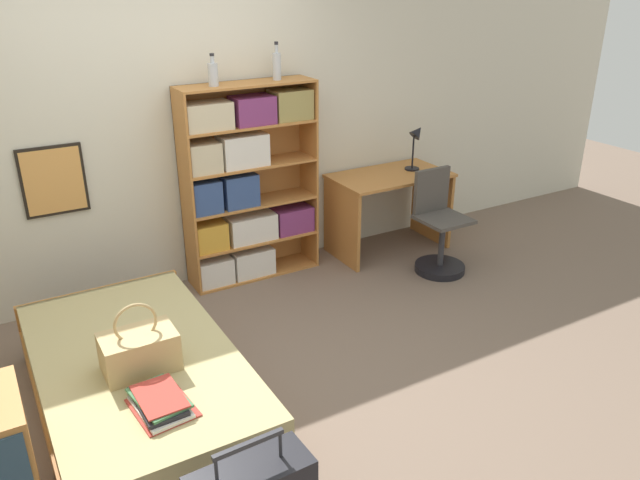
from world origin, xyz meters
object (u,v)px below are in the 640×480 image
(bookcase, at_px, (243,186))
(desk, at_px, (389,199))
(desk_chair, at_px, (439,238))
(bed, at_px, (139,383))
(book_stack_on_bed, at_px, (160,402))
(desk_lamp, at_px, (416,139))
(handbag, at_px, (139,351))
(bottle_brown, at_px, (277,65))
(bottle_green, at_px, (213,74))

(bookcase, distance_m, desk, 1.39)
(bookcase, relative_size, desk_chair, 1.84)
(bed, distance_m, book_stack_on_bed, 0.59)
(desk, height_order, desk_lamp, desk_lamp)
(desk_lamp, height_order, desk_chair, desk_lamp)
(bed, relative_size, book_stack_on_bed, 4.96)
(desk, distance_m, desk_lamp, 0.58)
(handbag, height_order, book_stack_on_bed, handbag)
(bookcase, bearing_deg, bottle_brown, 0.58)
(book_stack_on_bed, bearing_deg, bottle_brown, 49.21)
(bookcase, height_order, desk_lamp, bookcase)
(bottle_green, relative_size, desk_lamp, 0.56)
(book_stack_on_bed, distance_m, bottle_green, 2.48)
(desk, xyz_separation_m, desk_lamp, (0.28, 0.02, 0.50))
(bookcase, height_order, desk, bookcase)
(bottle_brown, relative_size, desk, 0.27)
(bottle_green, height_order, desk_lamp, bottle_green)
(bookcase, relative_size, bottle_green, 6.90)
(handbag, xyz_separation_m, bottle_green, (1.07, 1.47, 1.17))
(handbag, bearing_deg, bookcase, 49.64)
(bed, xyz_separation_m, bottle_brown, (1.59, 1.32, 1.51))
(desk_chair, bearing_deg, desk_lamp, 74.03)
(desk_lamp, bearing_deg, bottle_green, 176.40)
(bookcase, bearing_deg, bed, -133.62)
(bed, height_order, desk, desk)
(book_stack_on_bed, relative_size, bottle_green, 1.63)
(bottle_brown, bearing_deg, desk_chair, -32.35)
(handbag, relative_size, bottle_green, 1.72)
(bottle_green, bearing_deg, handbag, -126.06)
(bookcase, distance_m, bottle_green, 0.91)
(desk, bearing_deg, bottle_green, 175.15)
(handbag, height_order, bottle_green, bottle_green)
(bed, bearing_deg, handbag, -91.42)
(bottle_brown, bearing_deg, desk_lamp, -5.85)
(desk, bearing_deg, book_stack_on_bed, -146.82)
(desk_chair, bearing_deg, desk, 101.55)
(desk_chair, bearing_deg, handbag, -164.13)
(bottle_green, bearing_deg, bottle_brown, 2.00)
(handbag, bearing_deg, bottle_green, 53.94)
(handbag, height_order, desk_chair, desk_chair)
(book_stack_on_bed, relative_size, bookcase, 0.24)
(bed, height_order, desk_chair, desk_chair)
(bookcase, height_order, bottle_brown, bottle_brown)
(bed, distance_m, bottle_green, 2.25)
(bed, height_order, book_stack_on_bed, book_stack_on_bed)
(bottle_green, xyz_separation_m, bottle_brown, (0.52, 0.02, 0.02))
(bookcase, distance_m, desk_lamp, 1.65)
(desk, bearing_deg, bottle_brown, 171.64)
(bed, bearing_deg, desk_chair, 12.62)
(handbag, xyz_separation_m, desk, (2.61, 1.34, -0.03))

